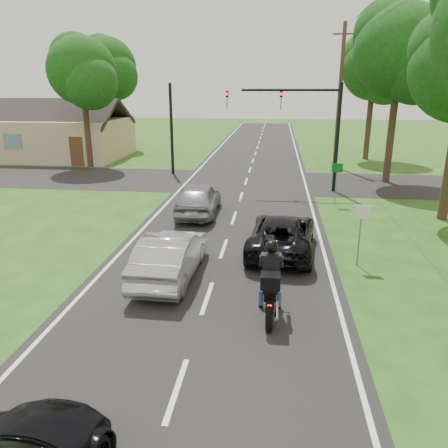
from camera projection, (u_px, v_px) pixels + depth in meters
The scene contains 17 objects.
ground at pixel (207, 298), 12.58m from camera, with size 140.00×140.00×0.00m, color #274814.
road at pixel (238, 206), 22.04m from camera, with size 8.00×100.00×0.01m, color black.
cross_road at pixel (246, 182), 27.71m from camera, with size 60.00×7.00×0.01m, color black.
motorcycle_rider at pixel (270, 287), 11.43m from camera, with size 0.69×2.43×2.10m.
dark_suv at pixel (282, 234), 15.91m from camera, with size 2.24×4.87×1.35m, color black.
silver_sedan at pixel (171, 255), 13.74m from camera, with size 1.55×4.45×1.46m, color #B6B6BB.
silver_suv at pixel (198, 198), 20.50m from camera, with size 1.80×4.47×1.52m, color gray.
traffic_signal at pixel (305, 118), 24.18m from camera, with size 6.38×0.44×6.00m.
signal_pole_far at pixel (172, 130), 29.27m from camera, with size 0.20×0.20×6.00m, color black.
utility_pole_far at pixel (340, 96), 31.15m from camera, with size 1.60×0.28×10.00m.
sign_white at pixel (361, 221), 14.38m from camera, with size 0.55×0.07×2.12m.
sign_green at pixel (337, 174), 21.93m from camera, with size 0.55×0.07×2.12m.
tree_row_d at pixel (406, 56), 25.15m from camera, with size 5.76×5.58×10.45m.
tree_row_e at pixel (378, 72), 33.82m from camera, with size 5.28×5.12×9.61m.
tree_left_near at pixel (85, 75), 30.62m from camera, with size 5.12×4.96×9.22m.
tree_left_far at pixel (109, 70), 40.09m from camera, with size 5.76×5.58×10.14m.
house at pixel (63, 136), 36.54m from camera, with size 10.20×8.00×4.84m.
Camera 1 is at (1.81, -11.19, 5.87)m, focal length 35.00 mm.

